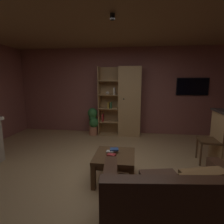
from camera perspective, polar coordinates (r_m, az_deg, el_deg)
floor at (r=3.30m, az=-0.97°, el=-19.73°), size 6.46×5.30×0.02m
wall_back at (r=5.54m, az=3.12°, el=6.61°), size 6.58×0.06×2.59m
ceiling at (r=3.02m, az=-1.14°, el=28.84°), size 6.46×5.30×0.02m
window_pane_back at (r=5.55m, az=-1.20°, el=6.04°), size 0.58×0.01×0.80m
bookshelf_cabinet at (r=5.28m, az=4.73°, el=3.20°), size 1.23×0.41×2.02m
leather_couch at (r=2.20m, az=19.03°, el=-27.19°), size 1.52×1.03×0.84m
coffee_table at (r=3.01m, az=0.82°, el=-14.89°), size 0.65×0.70×0.44m
table_book_0 at (r=2.93m, az=-0.16°, el=-13.51°), size 0.15×0.13×0.03m
table_book_1 at (r=3.00m, az=-0.64°, el=-12.47°), size 0.12×0.09×0.02m
table_book_2 at (r=3.02m, az=0.72°, el=-11.83°), size 0.15×0.12×0.03m
dining_chair at (r=4.05m, az=29.91°, el=-7.08°), size 0.47×0.47×0.92m
potted_floor_plant at (r=5.40m, az=-6.02°, el=-2.74°), size 0.35×0.33×0.81m
wall_mounted_tv at (r=5.68m, az=24.26°, el=7.41°), size 0.89×0.06×0.50m
track_light_spot_1 at (r=2.88m, az=0.14°, el=28.14°), size 0.07×0.07×0.09m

